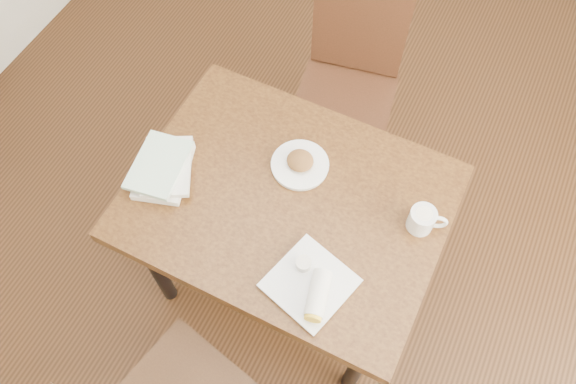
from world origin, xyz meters
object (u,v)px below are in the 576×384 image
at_px(table, 288,210).
at_px(plate_scone, 300,163).
at_px(chair_far, 350,76).
at_px(plate_burrito, 312,287).
at_px(book_stack, 163,168).
at_px(coffee_mug, 423,219).

height_order(table, plate_scone, plate_scone).
bearing_deg(chair_far, plate_burrito, -74.35).
relative_size(chair_far, plate_scone, 4.59).
relative_size(chair_far, book_stack, 3.19).
bearing_deg(plate_scone, coffee_mug, -3.79).
xyz_separation_m(plate_scone, plate_burrito, (0.23, -0.40, 0.00)).
height_order(plate_scone, plate_burrito, plate_burrito).
bearing_deg(table, coffee_mug, 13.45).
xyz_separation_m(chair_far, plate_burrito, (0.29, -1.03, 0.23)).
relative_size(chair_far, plate_burrito, 3.20).
relative_size(coffee_mug, book_stack, 0.43).
bearing_deg(table, plate_scone, 98.35).
bearing_deg(chair_far, book_stack, -112.86).
bearing_deg(plate_burrito, plate_scone, 120.46).
distance_m(plate_scone, coffee_mug, 0.47).
xyz_separation_m(table, book_stack, (-0.44, -0.10, 0.12)).
distance_m(plate_burrito, book_stack, 0.67).
xyz_separation_m(coffee_mug, book_stack, (-0.88, -0.21, -0.01)).
bearing_deg(chair_far, coffee_mug, -51.75).
relative_size(plate_scone, plate_burrito, 0.70).
xyz_separation_m(table, plate_burrito, (0.21, -0.26, 0.11)).
relative_size(plate_scone, book_stack, 0.69).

